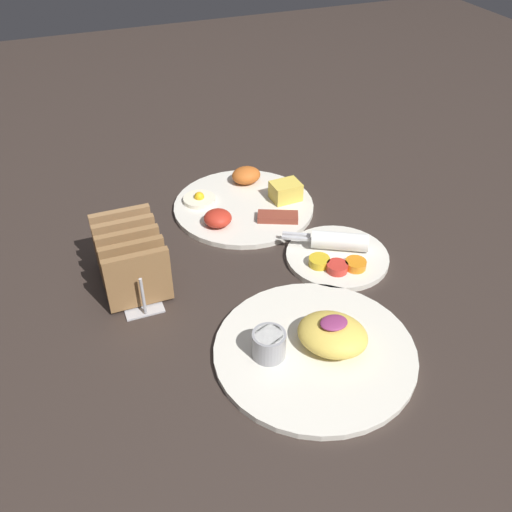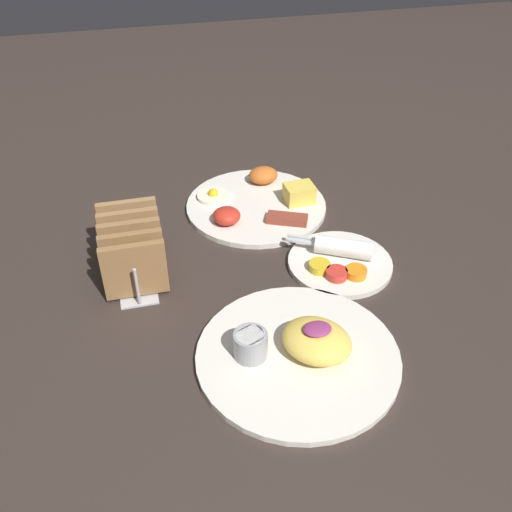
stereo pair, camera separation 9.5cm
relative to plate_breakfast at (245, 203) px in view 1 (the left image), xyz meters
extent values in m
plane|color=#332823|center=(-0.08, -0.20, -0.01)|extent=(3.00, 3.00, 0.00)
cylinder|color=silver|center=(0.00, 0.00, -0.01)|extent=(0.27, 0.27, 0.01)
cube|color=#E5C64C|center=(0.08, -0.01, 0.02)|extent=(0.06, 0.05, 0.04)
ellipsoid|color=#C66023|center=(0.03, 0.08, 0.02)|extent=(0.06, 0.05, 0.03)
cylinder|color=#F4EACC|center=(-0.08, 0.04, 0.00)|extent=(0.06, 0.06, 0.01)
sphere|color=yellow|center=(-0.08, 0.04, 0.01)|extent=(0.02, 0.02, 0.02)
ellipsoid|color=red|center=(-0.07, -0.05, 0.01)|extent=(0.05, 0.05, 0.03)
cube|color=brown|center=(0.04, -0.08, 0.01)|extent=(0.08, 0.06, 0.01)
cylinder|color=silver|center=(0.09, -0.21, -0.01)|extent=(0.18, 0.18, 0.01)
cylinder|color=gold|center=(0.05, -0.23, 0.01)|extent=(0.04, 0.04, 0.01)
cylinder|color=red|center=(0.07, -0.25, 0.01)|extent=(0.04, 0.04, 0.01)
cylinder|color=orange|center=(0.10, -0.26, 0.01)|extent=(0.04, 0.04, 0.01)
cylinder|color=white|center=(0.10, -0.19, 0.02)|extent=(0.10, 0.08, 0.03)
cube|color=silver|center=(0.04, -0.16, 0.02)|extent=(0.05, 0.03, 0.00)
cube|color=silver|center=(0.04, -0.15, 0.02)|extent=(0.05, 0.03, 0.00)
cylinder|color=silver|center=(-0.04, -0.40, -0.01)|extent=(0.29, 0.29, 0.01)
ellipsoid|color=#EAC651|center=(-0.01, -0.40, 0.02)|extent=(0.13, 0.13, 0.04)
ellipsoid|color=#8C3366|center=(-0.01, -0.40, 0.04)|extent=(0.04, 0.03, 0.01)
cylinder|color=#99999E|center=(-0.11, -0.39, 0.02)|extent=(0.05, 0.05, 0.04)
cylinder|color=white|center=(-0.11, -0.39, 0.04)|extent=(0.04, 0.04, 0.01)
cube|color=#B7B7BC|center=(-0.25, -0.15, -0.01)|extent=(0.06, 0.18, 0.01)
cube|color=olive|center=(-0.25, -0.21, 0.04)|extent=(0.10, 0.01, 0.10)
cube|color=olive|center=(-0.25, -0.18, 0.04)|extent=(0.10, 0.01, 0.10)
cube|color=olive|center=(-0.25, -0.15, 0.04)|extent=(0.10, 0.01, 0.10)
cube|color=olive|center=(-0.25, -0.12, 0.04)|extent=(0.10, 0.01, 0.10)
cube|color=#976E45|center=(-0.25, -0.08, 0.04)|extent=(0.10, 0.01, 0.10)
cylinder|color=#B7B7BC|center=(-0.25, -0.23, 0.03)|extent=(0.01, 0.01, 0.07)
cylinder|color=#B7B7BC|center=(-0.25, -0.06, 0.03)|extent=(0.01, 0.01, 0.07)
camera|label=1|loc=(-0.32, -0.90, 0.60)|focal=40.00mm
camera|label=2|loc=(-0.23, -0.93, 0.60)|focal=40.00mm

